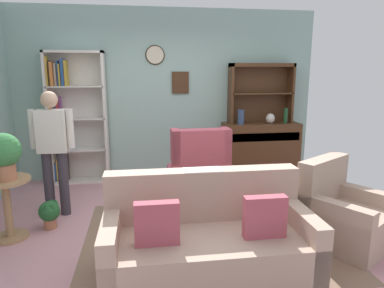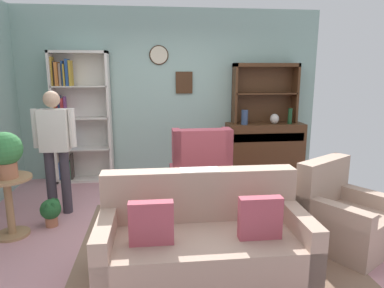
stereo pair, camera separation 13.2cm
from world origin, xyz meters
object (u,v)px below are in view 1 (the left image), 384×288
(bookshelf, at_px, (73,117))
(sideboard_hutch, at_px, (261,85))
(vase_round, at_px, (270,118))
(person_reading, at_px, (53,145))
(vase_tall, at_px, (241,117))
(coffee_table, at_px, (206,203))
(couch_floral, at_px, (208,242))
(book_stack, at_px, (197,199))
(potted_plant_small, at_px, (50,212))
(potted_plant_large, at_px, (2,153))
(sideboard, at_px, (260,146))
(plant_stand, at_px, (7,202))
(bottle_wine, at_px, (286,116))
(wingback_chair, at_px, (198,174))
(armchair_floral, at_px, (343,217))

(bookshelf, height_order, sideboard_hutch, bookshelf)
(vase_round, distance_m, person_reading, 3.46)
(vase_tall, distance_m, coffee_table, 2.30)
(couch_floral, relative_size, person_reading, 1.16)
(vase_tall, xyz_separation_m, vase_round, (0.52, 0.01, -0.04))
(bookshelf, relative_size, book_stack, 10.34)
(vase_round, relative_size, coffee_table, 0.21)
(potted_plant_small, xyz_separation_m, person_reading, (0.00, 0.40, 0.71))
(couch_floral, bearing_deg, coffee_table, 79.86)
(potted_plant_large, xyz_separation_m, potted_plant_small, (0.35, 0.22, -0.78))
(vase_tall, relative_size, vase_round, 1.43)
(vase_tall, xyz_separation_m, couch_floral, (-1.10, -2.76, -0.73))
(sideboard, xyz_separation_m, vase_round, (0.13, -0.07, 0.50))
(vase_tall, relative_size, plant_stand, 0.36)
(sideboard, distance_m, couch_floral, 3.21)
(bookshelf, distance_m, couch_floral, 3.43)
(sideboard, distance_m, vase_round, 0.52)
(sideboard_hutch, height_order, bottle_wine, sideboard_hutch)
(vase_tall, height_order, wingback_chair, vase_tall)
(bottle_wine, bearing_deg, potted_plant_small, -155.95)
(sideboard, relative_size, vase_tall, 5.34)
(sideboard, height_order, wingback_chair, wingback_chair)
(sideboard, relative_size, person_reading, 0.83)
(vase_tall, height_order, armchair_floral, vase_tall)
(sideboard, xyz_separation_m, vase_tall, (-0.39, -0.08, 0.53))
(coffee_table, bearing_deg, couch_floral, -100.14)
(bookshelf, xyz_separation_m, potted_plant_small, (-0.01, -1.74, -0.87))
(couch_floral, height_order, armchair_floral, couch_floral)
(wingback_chair, bearing_deg, vase_round, 34.66)
(sideboard_hutch, height_order, vase_tall, sideboard_hutch)
(couch_floral, distance_m, person_reading, 2.34)
(vase_tall, bearing_deg, bottle_wine, -0.66)
(potted_plant_small, distance_m, person_reading, 0.82)
(potted_plant_large, bearing_deg, bottle_wine, 24.83)
(person_reading, bearing_deg, couch_floral, -44.20)
(bookshelf, bearing_deg, wingback_chair, -31.39)
(vase_tall, relative_size, bottle_wine, 0.93)
(vase_round, bearing_deg, bookshelf, 177.29)
(bookshelf, distance_m, wingback_chair, 2.26)
(armchair_floral, distance_m, potted_plant_large, 3.62)
(sideboard_hutch, xyz_separation_m, bottle_wine, (0.39, -0.20, -0.51))
(vase_tall, xyz_separation_m, coffee_table, (-0.96, -1.97, -0.69))
(coffee_table, bearing_deg, bookshelf, 129.47)
(bottle_wine, relative_size, armchair_floral, 0.25)
(bookshelf, height_order, person_reading, bookshelf)
(coffee_table, bearing_deg, sideboard_hutch, 57.90)
(wingback_chair, bearing_deg, couch_floral, -97.05)
(bookshelf, height_order, bottle_wine, bookshelf)
(couch_floral, bearing_deg, wingback_chair, 82.95)
(vase_tall, distance_m, person_reading, 2.98)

